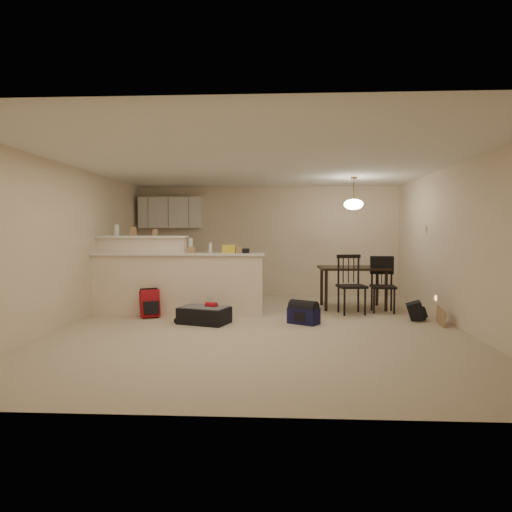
# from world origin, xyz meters

# --- Properties ---
(room) EXTENTS (7.00, 7.02, 2.50)m
(room) POSITION_xyz_m (0.00, 0.00, 1.25)
(room) COLOR #C1B094
(room) RESTS_ON ground
(breakfast_bar) EXTENTS (3.08, 0.58, 1.39)m
(breakfast_bar) POSITION_xyz_m (-1.76, 0.98, 0.61)
(breakfast_bar) COLOR #F6E0C7
(breakfast_bar) RESTS_ON ground
(upper_cabinets) EXTENTS (1.40, 0.34, 0.70)m
(upper_cabinets) POSITION_xyz_m (-2.20, 3.32, 1.90)
(upper_cabinets) COLOR white
(upper_cabinets) RESTS_ON room
(kitchen_counter) EXTENTS (1.80, 0.60, 0.90)m
(kitchen_counter) POSITION_xyz_m (-2.00, 3.19, 0.45)
(kitchen_counter) COLOR white
(kitchen_counter) RESTS_ON ground
(thermostat) EXTENTS (0.02, 0.12, 0.12)m
(thermostat) POSITION_xyz_m (2.98, 1.55, 1.50)
(thermostat) COLOR beige
(thermostat) RESTS_ON room
(jar) EXTENTS (0.10, 0.10, 0.20)m
(jar) POSITION_xyz_m (-2.65, 1.12, 1.49)
(jar) COLOR silver
(jar) RESTS_ON breakfast_bar
(cereal_box) EXTENTS (0.10, 0.07, 0.16)m
(cereal_box) POSITION_xyz_m (-2.34, 1.12, 1.47)
(cereal_box) COLOR #A97F57
(cereal_box) RESTS_ON breakfast_bar
(small_box) EXTENTS (0.08, 0.06, 0.12)m
(small_box) POSITION_xyz_m (-1.94, 1.12, 1.45)
(small_box) COLOR #A97F57
(small_box) RESTS_ON breakfast_bar
(bottle_a) EXTENTS (0.07, 0.07, 0.26)m
(bottle_a) POSITION_xyz_m (-1.26, 0.90, 1.22)
(bottle_a) COLOR silver
(bottle_a) RESTS_ON breakfast_bar
(bottle_b) EXTENTS (0.06, 0.06, 0.18)m
(bottle_b) POSITION_xyz_m (-0.91, 0.90, 1.18)
(bottle_b) COLOR silver
(bottle_b) RESTS_ON breakfast_bar
(bag_lump) EXTENTS (0.22, 0.18, 0.14)m
(bag_lump) POSITION_xyz_m (-0.58, 0.90, 1.16)
(bag_lump) COLOR #A97F57
(bag_lump) RESTS_ON breakfast_bar
(pouch) EXTENTS (0.12, 0.10, 0.08)m
(pouch) POSITION_xyz_m (-0.29, 0.90, 1.13)
(pouch) COLOR #A97F57
(pouch) RESTS_ON breakfast_bar
(extra_item_x) EXTENTS (0.13, 0.10, 0.11)m
(extra_item_x) POSITION_xyz_m (-1.25, 0.90, 1.14)
(extra_item_x) COLOR #A97F57
(extra_item_x) RESTS_ON breakfast_bar
(extra_item_y) EXTENTS (0.10, 0.10, 0.11)m
(extra_item_y) POSITION_xyz_m (-0.41, 0.90, 1.15)
(extra_item_y) COLOR #A97F57
(extra_item_y) RESTS_ON breakfast_bar
(dining_table) EXTENTS (1.29, 0.88, 0.79)m
(dining_table) POSITION_xyz_m (1.70, 1.75, 0.70)
(dining_table) COLOR black
(dining_table) RESTS_ON ground
(pendant_lamp) EXTENTS (0.36, 0.36, 0.62)m
(pendant_lamp) POSITION_xyz_m (1.70, 1.75, 1.99)
(pendant_lamp) COLOR brown
(pendant_lamp) RESTS_ON room
(dining_chair_near) EXTENTS (0.53, 0.51, 1.05)m
(dining_chair_near) POSITION_xyz_m (1.58, 1.12, 0.53)
(dining_chair_near) COLOR black
(dining_chair_near) RESTS_ON ground
(dining_chair_far) EXTENTS (0.46, 0.44, 0.99)m
(dining_chair_far) POSITION_xyz_m (2.17, 1.32, 0.50)
(dining_chair_far) COLOR black
(dining_chair_far) RESTS_ON ground
(suitcase) EXTENTS (0.87, 0.70, 0.26)m
(suitcase) POSITION_xyz_m (-0.90, 0.15, 0.13)
(suitcase) COLOR black
(suitcase) RESTS_ON ground
(red_backpack) EXTENTS (0.37, 0.32, 0.47)m
(red_backpack) POSITION_xyz_m (-1.91, 0.61, 0.23)
(red_backpack) COLOR #A6121C
(red_backpack) RESTS_ON ground
(navy_duffel) EXTENTS (0.53, 0.47, 0.26)m
(navy_duffel) POSITION_xyz_m (0.68, 0.20, 0.13)
(navy_duffel) COLOR #12123A
(navy_duffel) RESTS_ON ground
(black_daypack) EXTENTS (0.30, 0.37, 0.29)m
(black_daypack) POSITION_xyz_m (2.55, 0.61, 0.15)
(black_daypack) COLOR black
(black_daypack) RESTS_ON ground
(cardboard_sheet) EXTENTS (0.02, 0.36, 0.28)m
(cardboard_sheet) POSITION_xyz_m (2.80, 0.14, 0.14)
(cardboard_sheet) COLOR #A97F57
(cardboard_sheet) RESTS_ON ground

